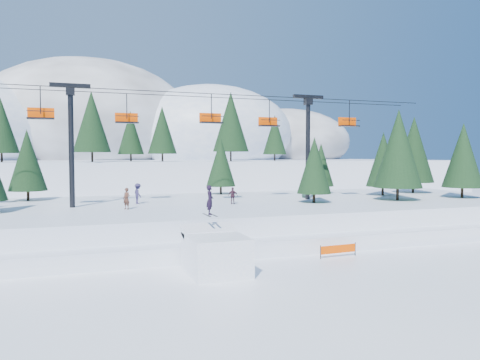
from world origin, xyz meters
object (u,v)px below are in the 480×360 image
object	(u,v)px
jump_kicker	(215,252)
banner_far	(326,241)
banner_near	(338,249)
chairlift	(191,128)

from	to	relation	value
jump_kicker	banner_far	world-z (taller)	jump_kicker
jump_kicker	banner_near	world-z (taller)	jump_kicker
banner_near	banner_far	xyz separation A→B (m)	(0.81, 3.03, 0.00)
chairlift	banner_far	world-z (taller)	chairlift
jump_kicker	chairlift	xyz separation A→B (m)	(2.36, 15.49, 8.10)
jump_kicker	banner_near	size ratio (longest dim) A/B	1.76
chairlift	banner_far	xyz separation A→B (m)	(7.42, -11.26, -8.78)
chairlift	banner_near	world-z (taller)	chairlift
chairlift	banner_near	distance (m)	18.03
banner_far	jump_kicker	bearing A→B (deg)	-156.59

